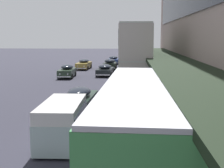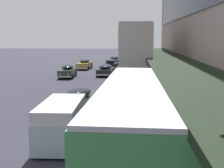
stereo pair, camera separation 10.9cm
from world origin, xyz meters
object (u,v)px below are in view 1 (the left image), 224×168
transit_bus_kerbside_far (139,124)px  fire_hydrant (188,130)px  sedan_oncoming_rear (84,64)px  sedan_oncoming_front (80,98)px  sedan_trailing_near (67,71)px  vw_van (63,120)px  transit_bus_kerbside_rear (133,55)px  transit_bus_kerbside_front (131,55)px  sedan_lead_mid (105,70)px  sedan_far_back (110,64)px  pedestrian_at_kerb (221,160)px  sedan_second_near (113,60)px

transit_bus_kerbside_far → fire_hydrant: 4.92m
sedan_oncoming_rear → sedan_oncoming_front: (3.67, -26.17, 0.00)m
sedan_trailing_near → vw_van: 23.52m
sedan_oncoming_front → transit_bus_kerbside_rear: bearing=64.3°
sedan_oncoming_front → transit_bus_kerbside_front: bearing=83.9°
transit_bus_kerbside_rear → sedan_lead_mid: (-3.43, 10.91, -2.50)m
transit_bus_kerbside_front → sedan_oncoming_front: transit_bus_kerbside_front is taller
sedan_far_back → sedan_oncoming_rear: size_ratio=0.89×
sedan_lead_mid → vw_van: size_ratio=1.00×
transit_bus_kerbside_front → sedan_oncoming_rear: (-7.14, -6.22, -1.10)m
sedan_lead_mid → pedestrian_at_kerb: (6.01, -29.64, 0.46)m
sedan_second_near → transit_bus_kerbside_front: bearing=-45.1°
sedan_far_back → sedan_oncoming_front: 26.44m
transit_bus_kerbside_far → transit_bus_kerbside_front: bearing=90.4°
sedan_oncoming_front → fire_hydrant: sedan_oncoming_front is taller
sedan_second_near → sedan_lead_mid: sedan_lead_mid is taller
sedan_far_back → fire_hydrant: size_ratio=6.13×
sedan_far_back → pedestrian_at_kerb: bearing=-81.1°
transit_bus_kerbside_far → sedan_oncoming_front: 10.72m
sedan_oncoming_rear → sedan_far_back: bearing=3.9°
transit_bus_kerbside_far → fire_hydrant: transit_bus_kerbside_far is taller
sedan_oncoming_front → sedan_trailing_near: bearing=104.5°
sedan_second_near → pedestrian_at_kerb: pedestrian_at_kerb is taller
sedan_far_back → pedestrian_at_kerb: 38.14m
sedan_far_back → sedan_oncoming_front: size_ratio=0.88×
transit_bus_kerbside_rear → sedan_lead_mid: bearing=107.4°
sedan_second_near → fire_hydrant: bearing=-81.9°
transit_bus_kerbside_front → sedan_oncoming_front: size_ratio=2.18×
sedan_far_back → sedan_oncoming_rear: 3.95m
sedan_second_near → vw_van: 42.23m
sedan_far_back → sedan_oncoming_rear: (-3.94, -0.27, -0.01)m
transit_bus_kerbside_front → sedan_far_back: transit_bus_kerbside_front is taller
sedan_oncoming_front → pedestrian_at_kerb: 12.83m
transit_bus_kerbside_front → pedestrian_at_kerb: (2.73, -43.62, -0.68)m
sedan_oncoming_front → pedestrian_at_kerb: pedestrian_at_kerb is taller
sedan_second_near → sedan_lead_mid: bearing=-90.3°
sedan_lead_mid → pedestrian_at_kerb: 30.24m
sedan_second_near → sedan_oncoming_front: size_ratio=1.01×
transit_bus_kerbside_rear → transit_bus_kerbside_far: 17.54m
sedan_oncoming_front → pedestrian_at_kerb: size_ratio=2.63×
transit_bus_kerbside_far → sedan_oncoming_front: transit_bus_kerbside_far is taller
transit_bus_kerbside_rear → pedestrian_at_kerb: transit_bus_kerbside_rear is taller
sedan_oncoming_rear → fire_hydrant: sedan_oncoming_rear is taller
transit_bus_kerbside_far → sedan_trailing_near: transit_bus_kerbside_far is taller
transit_bus_kerbside_rear → pedestrian_at_kerb: bearing=-82.2°
sedan_oncoming_rear → transit_bus_kerbside_rear: bearing=-68.7°
transit_bus_kerbside_far → sedan_lead_mid: bearing=97.1°
pedestrian_at_kerb → fire_hydrant: 5.31m
transit_bus_kerbside_front → sedan_second_near: transit_bus_kerbside_front is taller
sedan_oncoming_front → sedan_trailing_near: size_ratio=1.10×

